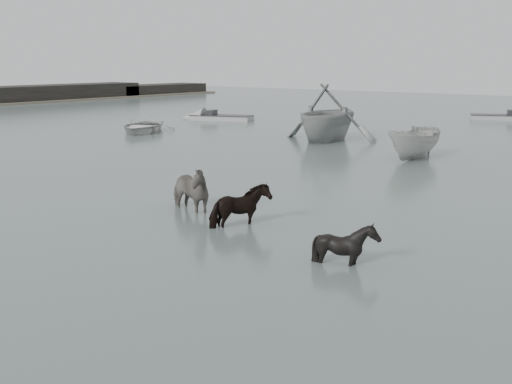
# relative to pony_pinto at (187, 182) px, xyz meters

# --- Properties ---
(ground) EXTENTS (140.00, 140.00, 0.00)m
(ground) POSITION_rel_pony_pinto_xyz_m (2.43, -0.42, -0.86)
(ground) COLOR #4F5D58
(ground) RESTS_ON ground
(pony_pinto) EXTENTS (2.19, 1.37, 1.72)m
(pony_pinto) POSITION_rel_pony_pinto_xyz_m (0.00, 0.00, 0.00)
(pony_pinto) COLOR black
(pony_pinto) RESTS_ON ground
(pony_dark) EXTENTS (1.25, 1.44, 1.40)m
(pony_dark) POSITION_rel_pony_pinto_xyz_m (2.36, -0.43, -0.16)
(pony_dark) COLOR black
(pony_dark) RESTS_ON ground
(pony_black) EXTENTS (1.49, 1.42, 1.30)m
(pony_black) POSITION_rel_pony_pinto_xyz_m (6.20, -1.58, -0.21)
(pony_black) COLOR black
(pony_black) RESTS_ON ground
(rowboat_lead) EXTENTS (5.13, 5.64, 0.96)m
(rowboat_lead) POSITION_rel_pony_pinto_xyz_m (-16.65, 13.58, -0.38)
(rowboat_lead) COLOR silver
(rowboat_lead) RESTS_ON ground
(rowboat_trail) EXTENTS (6.13, 6.85, 3.26)m
(rowboat_trail) POSITION_rel_pony_pinto_xyz_m (-5.52, 17.01, 0.77)
(rowboat_trail) COLOR #9B9E9C
(rowboat_trail) RESTS_ON ground
(boat_small) EXTENTS (1.59, 4.13, 1.59)m
(boat_small) POSITION_rel_pony_pinto_xyz_m (1.11, 13.58, -0.06)
(boat_small) COLOR #B6B6B1
(boat_small) RESTS_ON ground
(skiff_outer) EXTENTS (6.45, 3.67, 0.75)m
(skiff_outer) POSITION_rel_pony_pinto_xyz_m (-17.96, 22.63, -0.48)
(skiff_outer) COLOR #A2A29D
(skiff_outer) RESTS_ON ground
(skiff_far) EXTENTS (6.02, 3.70, 0.75)m
(skiff_far) POSITION_rel_pony_pinto_xyz_m (-1.75, 35.51, -0.48)
(skiff_far) COLOR #9C9E9C
(skiff_far) RESTS_ON ground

